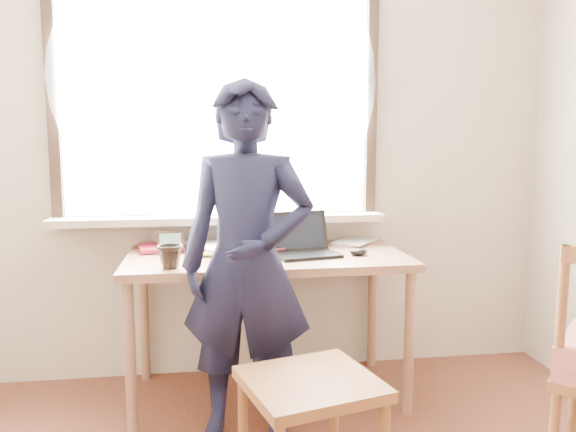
{
  "coord_description": "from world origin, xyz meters",
  "views": [
    {
      "loc": [
        -0.29,
        -1.24,
        1.37
      ],
      "look_at": [
        0.04,
        0.95,
        1.07
      ],
      "focal_mm": 35.0,
      "sensor_mm": 36.0,
      "label": 1
    }
  ],
  "objects": [
    {
      "name": "desk",
      "position": [
        0.03,
        1.63,
        0.7
      ],
      "size": [
        1.45,
        0.72,
        0.78
      ],
      "color": "#8E6247",
      "rests_on": "ground"
    },
    {
      "name": "mug_white",
      "position": [
        -0.13,
        1.79,
        0.82
      ],
      "size": [
        0.16,
        0.16,
        0.09
      ],
      "primitive_type": "imported",
      "rotation": [
        0.0,
        0.0,
        0.72
      ],
      "color": "white",
      "rests_on": "desk"
    },
    {
      "name": "person",
      "position": [
        -0.1,
        1.22,
        0.82
      ],
      "size": [
        0.68,
        0.53,
        1.64
      ],
      "primitive_type": "imported",
      "rotation": [
        0.0,
        0.0,
        -0.25
      ],
      "color": "black",
      "rests_on": "ground"
    },
    {
      "name": "mug_dark",
      "position": [
        -0.45,
        1.38,
        0.83
      ],
      "size": [
        0.17,
        0.17,
        0.11
      ],
      "primitive_type": "imported",
      "rotation": [
        0.0,
        0.0,
        -0.7
      ],
      "color": "black",
      "rests_on": "desk"
    },
    {
      "name": "room_shell",
      "position": [
        -0.02,
        0.2,
        1.64
      ],
      "size": [
        3.52,
        4.02,
        2.61
      ],
      "color": "#C2B39C",
      "rests_on": "ground"
    },
    {
      "name": "desk_clutter",
      "position": [
        -0.06,
        1.87,
        0.8
      ],
      "size": [
        0.75,
        0.44,
        0.04
      ],
      "color": "gold",
      "rests_on": "desk"
    },
    {
      "name": "picture_frame",
      "position": [
        -0.47,
        1.73,
        0.83
      ],
      "size": [
        0.14,
        0.03,
        0.11
      ],
      "color": "black",
      "rests_on": "desk"
    },
    {
      "name": "book_b",
      "position": [
        0.5,
        1.92,
        0.79
      ],
      "size": [
        0.29,
        0.3,
        0.02
      ],
      "primitive_type": "imported",
      "rotation": [
        0.0,
        0.0,
        -0.7
      ],
      "color": "white",
      "rests_on": "desk"
    },
    {
      "name": "book_a",
      "position": [
        -0.4,
        1.85,
        0.79
      ],
      "size": [
        0.24,
        0.28,
        0.02
      ],
      "primitive_type": "imported",
      "rotation": [
        0.0,
        0.0,
        0.22
      ],
      "color": "white",
      "rests_on": "desk"
    },
    {
      "name": "mouse",
      "position": [
        0.5,
        1.53,
        0.79
      ],
      "size": [
        0.09,
        0.07,
        0.04
      ],
      "primitive_type": "ellipsoid",
      "color": "black",
      "rests_on": "desk"
    },
    {
      "name": "laptop",
      "position": [
        0.22,
        1.6,
        0.83
      ],
      "size": [
        0.36,
        0.32,
        0.22
      ],
      "color": "black",
      "rests_on": "desk"
    },
    {
      "name": "work_chair",
      "position": [
        0.09,
        0.72,
        0.41
      ],
      "size": [
        0.57,
        0.56,
        0.48
      ],
      "color": "brown",
      "rests_on": "ground"
    }
  ]
}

